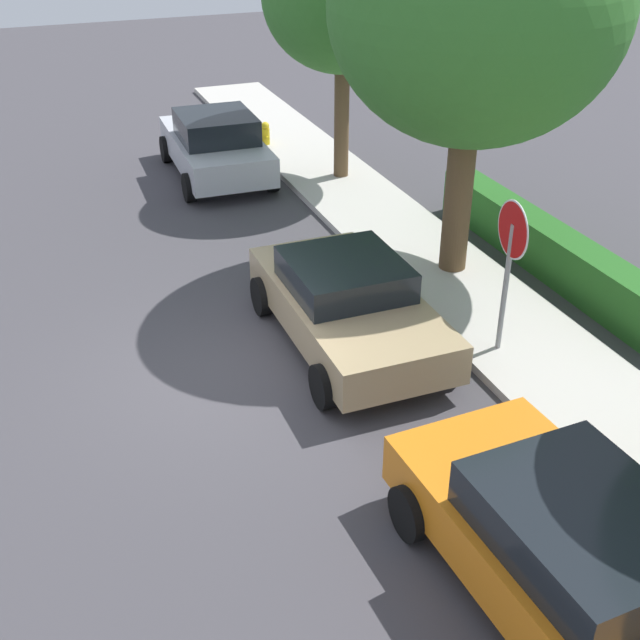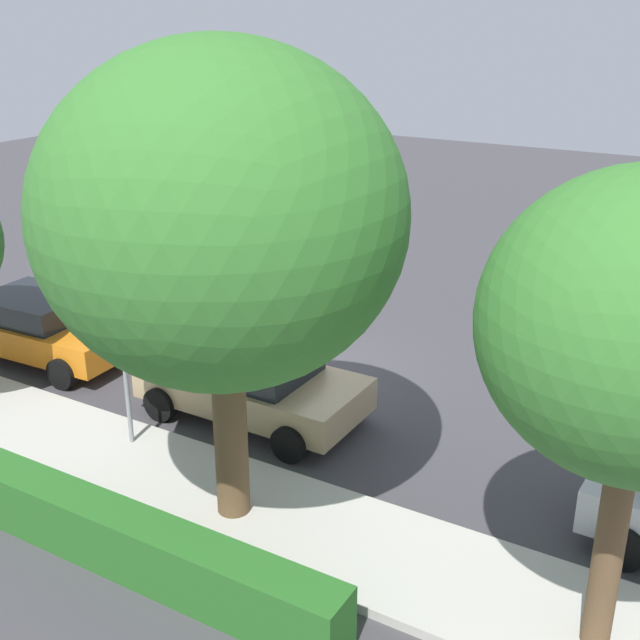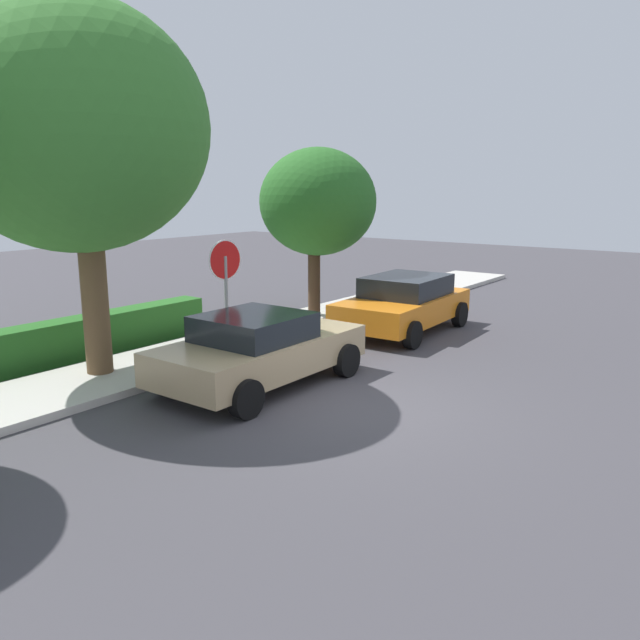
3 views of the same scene
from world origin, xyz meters
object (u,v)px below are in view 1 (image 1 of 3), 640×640
at_px(parked_car_tan, 348,303).
at_px(parked_car_silver, 216,145).
at_px(stop_sign, 510,252).
at_px(fire_hydrant, 266,136).
at_px(street_tree_far, 478,6).
at_px(parked_car_orange, 571,550).

relative_size(parked_car_tan, parked_car_silver, 0.98).
bearing_deg(stop_sign, parked_car_silver, -168.23).
bearing_deg(parked_car_silver, fire_hydrant, 131.95).
xyz_separation_m(parked_car_tan, parked_car_silver, (-8.01, 0.07, 0.07)).
relative_size(parked_car_tan, street_tree_far, 0.60).
relative_size(street_tree_far, fire_hydrant, 9.49).
bearing_deg(parked_car_tan, street_tree_far, 119.68).
bearing_deg(stop_sign, parked_car_tan, -120.62).
bearing_deg(fire_hydrant, stop_sign, 1.18).
bearing_deg(fire_hydrant, street_tree_far, 7.45).
height_order(stop_sign, parked_car_tan, stop_sign).
xyz_separation_m(stop_sign, parked_car_silver, (-9.19, -1.91, -0.96)).
bearing_deg(parked_car_silver, parked_car_orange, -0.05).
xyz_separation_m(parked_car_silver, street_tree_far, (6.42, 2.73, 3.81)).
bearing_deg(stop_sign, fire_hydrant, -178.82).
height_order(parked_car_tan, parked_car_orange, parked_car_orange).
bearing_deg(street_tree_far, parked_car_orange, -21.32).
relative_size(stop_sign, parked_car_silver, 0.60).
relative_size(stop_sign, parked_car_orange, 0.59).
height_order(parked_car_silver, fire_hydrant, parked_car_silver).
bearing_deg(fire_hydrant, parked_car_silver, -48.05).
distance_m(parked_car_tan, parked_car_orange, 5.43).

